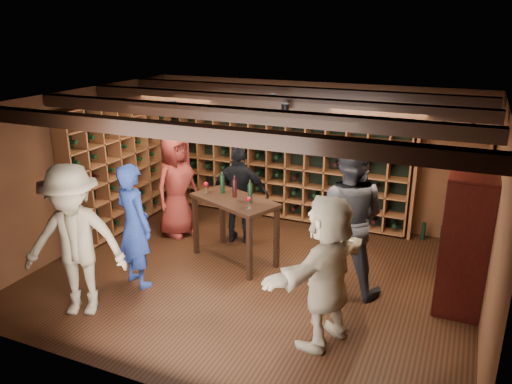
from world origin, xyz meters
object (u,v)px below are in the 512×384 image
at_px(guest_red_floral, 177,186).
at_px(guest_khaki, 74,241).
at_px(display_cabinet, 463,249).
at_px(guest_woman_black, 240,195).
at_px(guest_beige, 327,272).
at_px(tasting_table, 234,207).
at_px(man_grey_suit, 347,218).
at_px(man_blue_shirt, 134,226).

distance_m(guest_red_floral, guest_khaki, 2.59).
distance_m(display_cabinet, guest_woman_black, 3.51).
distance_m(guest_beige, tasting_table, 2.33).
height_order(guest_woman_black, guest_beige, guest_beige).
distance_m(display_cabinet, tasting_table, 3.18).
bearing_deg(guest_khaki, tasting_table, 38.49).
bearing_deg(display_cabinet, guest_woman_black, 166.19).
height_order(guest_red_floral, tasting_table, guest_red_floral).
distance_m(display_cabinet, guest_beige, 1.86).
bearing_deg(tasting_table, guest_woman_black, 130.83).
height_order(man_grey_suit, guest_woman_black, man_grey_suit).
bearing_deg(guest_beige, man_grey_suit, -154.80).
height_order(man_grey_suit, guest_red_floral, man_grey_suit).
distance_m(display_cabinet, man_blue_shirt, 4.23).
bearing_deg(display_cabinet, guest_red_floral, 171.28).
bearing_deg(guest_woman_black, man_blue_shirt, 55.23).
bearing_deg(man_blue_shirt, guest_beige, -165.08).
relative_size(man_blue_shirt, guest_woman_black, 1.07).
bearing_deg(guest_woman_black, display_cabinet, 152.14).
relative_size(man_blue_shirt, guest_red_floral, 1.00).
bearing_deg(display_cabinet, man_blue_shirt, -166.14).
height_order(display_cabinet, guest_beige, guest_beige).
bearing_deg(tasting_table, man_grey_suit, 14.88).
bearing_deg(guest_red_floral, guest_beige, -106.47).
relative_size(man_grey_suit, guest_khaki, 1.08).
xyz_separation_m(guest_woman_black, tasting_table, (0.23, -0.66, 0.05)).
distance_m(man_grey_suit, guest_woman_black, 2.17).
xyz_separation_m(guest_red_floral, guest_khaki, (0.19, -2.58, 0.09)).
distance_m(man_blue_shirt, guest_khaki, 0.91).
bearing_deg(guest_khaki, man_blue_shirt, 53.91).
bearing_deg(man_grey_suit, guest_beige, 92.00).
xyz_separation_m(man_grey_suit, guest_khaki, (-2.88, -1.85, -0.08)).
distance_m(guest_woman_black, guest_khaki, 2.88).
height_order(guest_khaki, guest_beige, guest_khaki).
relative_size(display_cabinet, guest_beige, 0.99).
distance_m(guest_woman_black, guest_beige, 2.95).
relative_size(man_blue_shirt, guest_khaki, 0.90).
bearing_deg(tasting_table, man_blue_shirt, -106.18).
bearing_deg(man_grey_suit, guest_woman_black, -25.82).
bearing_deg(guest_khaki, man_grey_suit, 10.04).
relative_size(man_grey_suit, guest_beige, 1.18).
height_order(display_cabinet, man_grey_suit, man_grey_suit).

